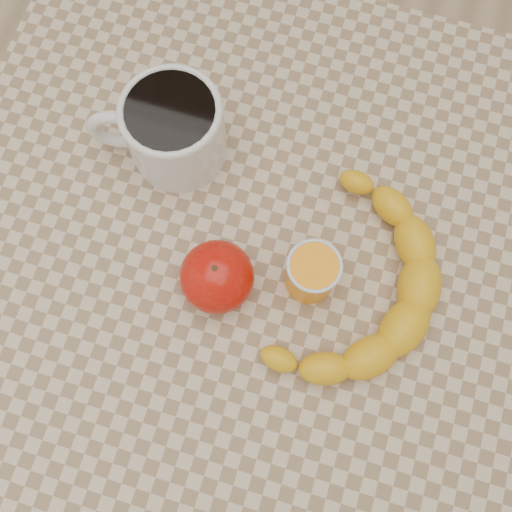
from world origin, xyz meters
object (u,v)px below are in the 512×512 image
(banana, at_px, (356,288))
(orange_juice_glass, at_px, (312,273))
(table, at_px, (256,278))
(coffee_mug, at_px, (172,129))
(apple, at_px, (217,277))

(banana, bearing_deg, orange_juice_glass, -161.53)
(banana, bearing_deg, table, -164.56)
(orange_juice_glass, bearing_deg, banana, 0.92)
(table, bearing_deg, coffee_mug, 141.13)
(orange_juice_glass, relative_size, apple, 0.64)
(coffee_mug, height_order, apple, coffee_mug)
(apple, xyz_separation_m, banana, (0.15, 0.04, -0.01))
(table, distance_m, apple, 0.13)
(orange_juice_glass, height_order, apple, apple)
(table, height_order, banana, banana)
(apple, relative_size, banana, 0.31)
(table, relative_size, apple, 7.23)
(table, bearing_deg, banana, -2.10)
(table, relative_size, banana, 2.24)
(orange_juice_glass, bearing_deg, apple, -160.43)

